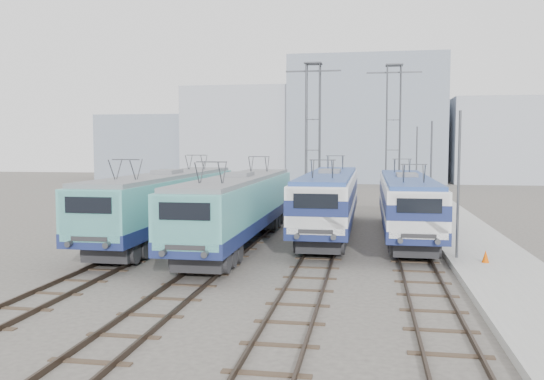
{
  "coord_description": "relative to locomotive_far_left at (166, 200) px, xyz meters",
  "views": [
    {
      "loc": [
        4.61,
        -25.08,
        5.47
      ],
      "look_at": [
        -0.84,
        7.0,
        2.89
      ],
      "focal_mm": 38.0,
      "sensor_mm": 36.0,
      "label": 1
    }
  ],
  "objects": [
    {
      "name": "mast_mid",
      "position": [
        15.35,
        8.1,
        1.17
      ],
      "size": [
        0.12,
        0.12,
        7.0
      ],
      "primitive_type": "cylinder",
      "color": "#3F4247",
      "rests_on": "ground"
    },
    {
      "name": "locomotive_far_right",
      "position": [
        13.5,
        3.11,
        -0.07
      ],
      "size": [
        2.79,
        17.65,
        3.32
      ],
      "color": "navy",
      "rests_on": "ground"
    },
    {
      "name": "locomotive_far_left",
      "position": [
        0.0,
        0.0,
        0.0
      ],
      "size": [
        2.96,
        18.72,
        3.52
      ],
      "color": "navy",
      "rests_on": "ground"
    },
    {
      "name": "catenary_tower_east",
      "position": [
        13.25,
        18.1,
        4.32
      ],
      "size": [
        4.5,
        1.2,
        12.0
      ],
      "color": "#3F4247",
      "rests_on": "ground"
    },
    {
      "name": "mast_front",
      "position": [
        15.35,
        -3.9,
        1.17
      ],
      "size": [
        0.12,
        0.12,
        7.0
      ],
      "primitive_type": "cylinder",
      "color": "#3F4247",
      "rests_on": "ground"
    },
    {
      "name": "building_east",
      "position": [
        30.75,
        56.1,
        3.67
      ],
      "size": [
        16.0,
        12.0,
        12.0
      ],
      "primitive_type": "cube",
      "color": "#9EA4B0",
      "rests_on": "ground"
    },
    {
      "name": "locomotive_center_right",
      "position": [
        9.0,
        3.6,
        0.02
      ],
      "size": [
        2.91,
        18.43,
        3.46
      ],
      "color": "navy",
      "rests_on": "ground"
    },
    {
      "name": "locomotive_center_left",
      "position": [
        4.5,
        -1.28,
        -0.02
      ],
      "size": [
        2.93,
        18.51,
        3.48
      ],
      "color": "navy",
      "rests_on": "ground"
    },
    {
      "name": "building_center",
      "position": [
        10.75,
        56.1,
        6.67
      ],
      "size": [
        22.0,
        14.0,
        18.0
      ],
      "primitive_type": "cube",
      "color": "gray",
      "rests_on": "ground"
    },
    {
      "name": "safety_cone",
      "position": [
        16.43,
        -4.89,
        -1.75
      ],
      "size": [
        0.31,
        0.31,
        0.54
      ],
      "primitive_type": "cone",
      "color": "#D74D00",
      "rests_on": "platform"
    },
    {
      "name": "ground",
      "position": [
        6.75,
        -5.9,
        -2.33
      ],
      "size": [
        160.0,
        160.0,
        0.0
      ],
      "primitive_type": "plane",
      "color": "#514C47"
    },
    {
      "name": "building_west",
      "position": [
        -7.25,
        56.1,
        4.67
      ],
      "size": [
        18.0,
        12.0,
        14.0
      ],
      "primitive_type": "cube",
      "color": "#9EA4B0",
      "rests_on": "ground"
    },
    {
      "name": "mast_rear",
      "position": [
        15.35,
        20.1,
        1.17
      ],
      "size": [
        0.12,
        0.12,
        7.0
      ],
      "primitive_type": "cylinder",
      "color": "#3F4247",
      "rests_on": "ground"
    },
    {
      "name": "catenary_tower_west",
      "position": [
        6.75,
        16.1,
        4.32
      ],
      "size": [
        4.5,
        1.2,
        12.0
      ],
      "color": "#3F4247",
      "rests_on": "ground"
    },
    {
      "name": "platform",
      "position": [
        16.95,
        2.1,
        -2.18
      ],
      "size": [
        4.0,
        70.0,
        0.3
      ],
      "primitive_type": "cube",
      "color": "#9E9E99",
      "rests_on": "ground"
    },
    {
      "name": "building_far_west",
      "position": [
        -23.25,
        56.1,
        2.67
      ],
      "size": [
        14.0,
        10.0,
        10.0
      ],
      "primitive_type": "cube",
      "color": "gray",
      "rests_on": "ground"
    }
  ]
}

